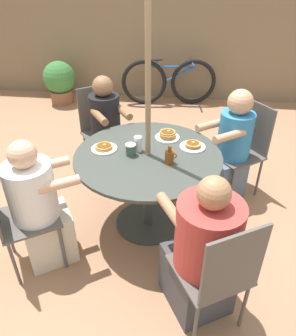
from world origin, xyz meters
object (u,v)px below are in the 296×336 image
at_px(patio_chair_north, 101,126).
at_px(diner_south, 202,254).
at_px(pancake_plate_c, 193,146).
at_px(patio_table, 148,168).
at_px(pancake_plate_a, 104,148).
at_px(diner_north, 107,133).
at_px(drinking_glass_a, 138,144).
at_px(diner_east, 40,210).
at_px(diner_west, 231,150).
at_px(coffee_cup, 131,150).
at_px(pancake_plate_b, 167,135).
at_px(patio_chair_east, 14,213).
at_px(syrup_bottle, 170,157).
at_px(patio_chair_south, 219,272).
at_px(patio_chair_west, 245,145).
at_px(potted_shrub, 60,81).
at_px(bicycle, 169,82).

height_order(patio_chair_north, diner_south, diner_south).
bearing_deg(diner_south, pancake_plate_c, 65.74).
distance_m(patio_table, pancake_plate_a, 0.40).
distance_m(diner_north, drinking_glass_a, 0.86).
bearing_deg(diner_north, diner_east, 44.03).
relative_size(diner_west, coffee_cup, 11.46).
bearing_deg(pancake_plate_b, coffee_cup, -130.18).
bearing_deg(patio_table, patio_chair_east, -146.85).
height_order(pancake_plate_b, syrup_bottle, syrup_bottle).
distance_m(diner_west, pancake_plate_b, 0.68).
height_order(diner_west, pancake_plate_b, diner_west).
bearing_deg(patio_chair_south, diner_west, 52.67).
xyz_separation_m(patio_chair_east, diner_south, (1.34, -0.19, -0.04)).
xyz_separation_m(pancake_plate_a, coffee_cup, (0.23, -0.06, 0.03)).
bearing_deg(diner_north, drinking_glass_a, 86.95).
xyz_separation_m(patio_chair_west, pancake_plate_c, (-0.51, -0.47, 0.22)).
bearing_deg(potted_shrub, diner_east, -72.46).
distance_m(diner_north, patio_chair_south, 1.97).
height_order(pancake_plate_c, drinking_glass_a, drinking_glass_a).
distance_m(patio_table, drinking_glass_a, 0.22).
xyz_separation_m(patio_chair_north, diner_south, (1.06, -1.65, -0.04)).
relative_size(pancake_plate_c, drinking_glass_a, 1.68).
bearing_deg(patio_table, pancake_plate_c, 23.93).
bearing_deg(coffee_cup, pancake_plate_b, 49.82).
distance_m(patio_chair_east, patio_chair_south, 1.47).
relative_size(pancake_plate_a, syrup_bottle, 1.48).
bearing_deg(patio_chair_east, diner_north, 130.81).
bearing_deg(coffee_cup, bicycle, 87.65).
xyz_separation_m(diner_south, patio_chair_west, (0.43, 1.41, 0.04)).
distance_m(diner_north, bicycle, 2.20).
bearing_deg(patio_table, patio_chair_west, 35.96).
xyz_separation_m(pancake_plate_a, drinking_glass_a, (0.28, 0.01, 0.05)).
distance_m(pancake_plate_c, coffee_cup, 0.52).
xyz_separation_m(patio_chair_north, diner_west, (1.35, -0.35, -0.00)).
relative_size(diner_north, patio_chair_west, 1.19).
bearing_deg(pancake_plate_b, pancake_plate_a, -152.85).
bearing_deg(diner_west, patio_table, 90.00).
bearing_deg(patio_chair_south, patio_table, 90.00).
height_order(patio_chair_north, bicycle, patio_chair_north).
bearing_deg(bicycle, pancake_plate_b, -94.41).
height_order(patio_chair_south, drinking_glass_a, patio_chair_south).
relative_size(syrup_bottle, drinking_glass_a, 1.14).
bearing_deg(patio_chair_east, pancake_plate_a, 106.49).
bearing_deg(diner_east, patio_chair_east, -90.00).
distance_m(pancake_plate_c, potted_shrub, 3.34).
relative_size(diner_south, pancake_plate_b, 5.15).
distance_m(patio_chair_south, patio_chair_west, 1.60).
bearing_deg(pancake_plate_b, syrup_bottle, -83.71).
relative_size(diner_east, diner_west, 0.97).
bearing_deg(patio_chair_west, pancake_plate_c, 96.63).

